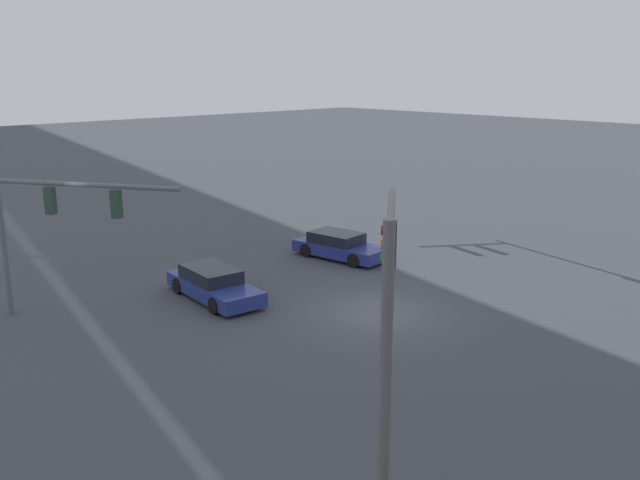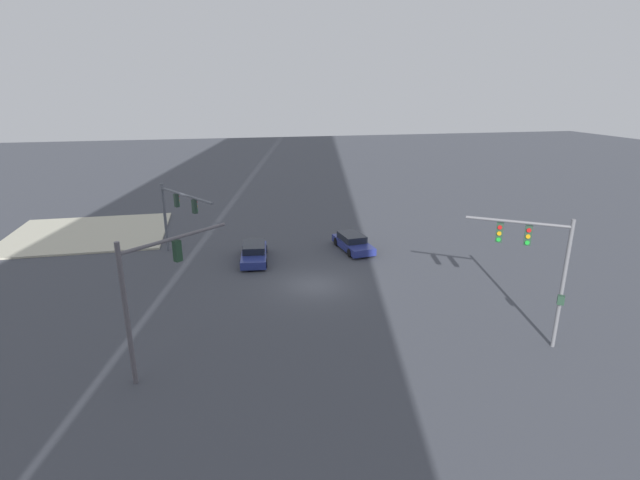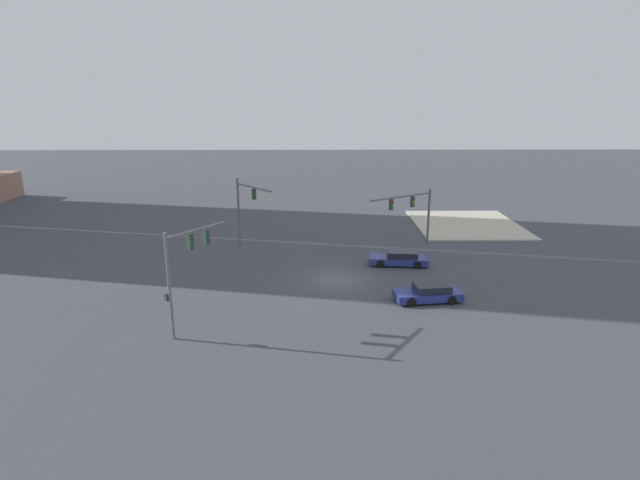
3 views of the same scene
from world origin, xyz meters
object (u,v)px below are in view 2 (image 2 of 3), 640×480
(traffic_signal_cross_street, at_px, (177,207))
(sedan_car_waiting_far, at_px, (254,253))
(traffic_signal_near_corner, at_px, (150,282))
(traffic_signal_opposite_side, at_px, (538,258))
(sedan_car_approaching, at_px, (353,242))

(traffic_signal_cross_street, height_order, sedan_car_waiting_far, traffic_signal_cross_street)
(traffic_signal_near_corner, relative_size, traffic_signal_cross_street, 1.04)
(traffic_signal_opposite_side, distance_m, traffic_signal_cross_street, 24.15)
(sedan_car_approaching, relative_size, sedan_car_waiting_far, 0.96)
(traffic_signal_cross_street, xyz_separation_m, sedan_car_approaching, (-12.99, 1.17, -3.22))
(traffic_signal_near_corner, relative_size, sedan_car_approaching, 1.34)
(traffic_signal_opposite_side, relative_size, sedan_car_approaching, 1.36)
(traffic_signal_cross_street, distance_m, sedan_car_waiting_far, 6.50)
(sedan_car_approaching, bearing_deg, traffic_signal_opposite_side, 9.48)
(traffic_signal_cross_street, distance_m, sedan_car_approaching, 13.43)
(traffic_signal_opposite_side, relative_size, traffic_signal_cross_street, 1.06)
(sedan_car_approaching, bearing_deg, traffic_signal_near_corner, -49.56)
(traffic_signal_near_corner, bearing_deg, sedan_car_waiting_far, 28.39)
(sedan_car_approaching, xyz_separation_m, sedan_car_waiting_far, (7.69, 0.79, 0.00))
(sedan_car_approaching, bearing_deg, traffic_signal_cross_street, -102.21)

